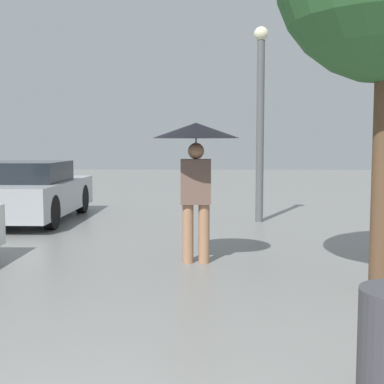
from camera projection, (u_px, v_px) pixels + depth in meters
name	position (u px, v px, depth m)	size (l,w,h in m)	color
pedestrian	(196.00, 149.00, 6.93)	(1.13, 1.13, 1.84)	#9E7051
parked_car_farthest	(28.00, 192.00, 10.90)	(1.79, 3.82, 1.21)	#9EA3A8
street_lamp	(260.00, 111.00, 10.55)	(0.28, 0.28, 3.84)	#515456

